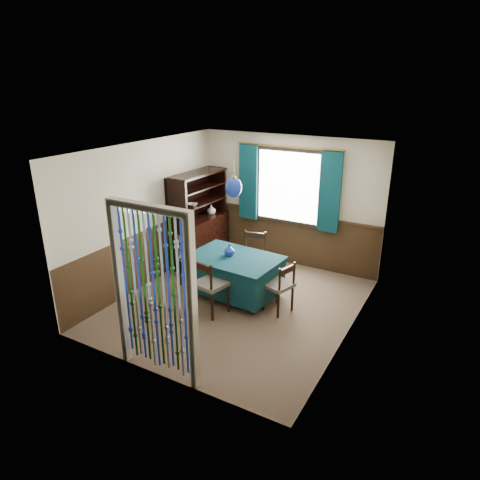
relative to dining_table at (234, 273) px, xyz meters
The scene contains 22 objects.
floor 0.52m from the dining_table, 51.98° to the right, with size 4.00×4.00×0.00m, color brown.
ceiling 2.11m from the dining_table, 51.98° to the right, with size 4.00×4.00×0.00m, color silver.
wall_back 1.95m from the dining_table, 83.71° to the left, with size 3.60×3.60×0.00m, color beige.
wall_front 2.41m from the dining_table, 85.08° to the right, with size 3.60×3.60×0.00m, color beige.
wall_left 1.83m from the dining_table, behind, with size 4.00×4.00×0.00m, color beige.
wall_right 2.18m from the dining_table, ahead, with size 4.00×4.00×0.00m, color beige.
wainscot_back 1.75m from the dining_table, 83.65° to the left, with size 3.60×3.60×0.00m, color #372515.
wainscot_front 2.24m from the dining_table, 85.05° to the right, with size 3.60×3.60×0.00m, color #372515.
wainscot_left 1.61m from the dining_table, behind, with size 4.00×4.00×0.00m, color #372515.
wainscot_right 2.00m from the dining_table, ahead, with size 4.00×4.00×0.00m, color #372515.
window 2.06m from the dining_table, 83.52° to the left, with size 1.32×0.12×1.42m, color black.
doorway 2.29m from the dining_table, 84.95° to the right, with size 1.16×0.12×2.18m, color silver, non-canonical shape.
dining_table is the anchor object (origin of this frame).
chair_near 0.67m from the dining_table, 93.66° to the right, with size 0.53×0.52×0.92m.
chair_far 0.65m from the dining_table, 89.33° to the left, with size 0.54×0.52×0.91m.
chair_left 0.90m from the dining_table, behind, with size 0.46×0.48×0.94m.
chair_right 0.88m from the dining_table, ahead, with size 0.49×0.51×0.83m.
sideboard 1.66m from the dining_table, 144.78° to the left, with size 0.53×1.39×1.79m.
pendant_lamp 1.46m from the dining_table, 153.43° to the right, with size 0.26×0.26×0.78m.
vase_table 0.39m from the dining_table, 164.92° to the left, with size 0.16×0.16×0.17m, color navy.
bowl_shelf 1.68m from the dining_table, 152.08° to the left, with size 0.19×0.19×0.05m, color beige.
vase_sideboard 1.93m from the dining_table, 134.42° to the left, with size 0.20×0.20×0.21m, color beige.
Camera 1 is at (3.05, -5.32, 3.44)m, focal length 32.00 mm.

